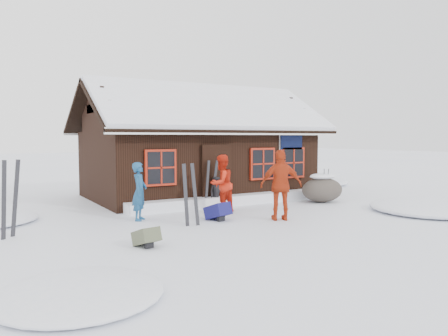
{
  "coord_description": "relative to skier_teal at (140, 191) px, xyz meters",
  "views": [
    {
      "loc": [
        -6.32,
        -10.27,
        2.29
      ],
      "look_at": [
        0.88,
        1.9,
        1.3
      ],
      "focal_mm": 35.0,
      "sensor_mm": 36.0,
      "label": 1
    }
  ],
  "objects": [
    {
      "name": "skier_teal",
      "position": [
        0.0,
        0.0,
        0.0
      ],
      "size": [
        0.65,
        0.7,
        1.61
      ],
      "primitive_type": "imported",
      "rotation": [
        0.0,
        0.0,
        0.96
      ],
      "color": "navy",
      "rests_on": "ground"
    },
    {
      "name": "skier_crouched",
      "position": [
        3.0,
        1.0,
        -0.3
      ],
      "size": [
        0.51,
        0.36,
        1.01
      ],
      "primitive_type": "imported",
      "rotation": [
        0.0,
        0.0,
        0.08
      ],
      "color": "black",
      "rests_on": "ground"
    },
    {
      "name": "ski_pair_mid",
      "position": [
        0.87,
        -1.42,
        -0.02
      ],
      "size": [
        0.51,
        0.11,
        1.68
      ],
      "rotation": [
        0.0,
        0.0,
        0.05
      ],
      "color": "black",
      "rests_on": "ground"
    },
    {
      "name": "ski_pair_right",
      "position": [
        2.79,
        1.0,
        -0.06
      ],
      "size": [
        0.54,
        0.13,
        1.59
      ],
      "rotation": [
        0.0,
        0.0,
        0.04
      ],
      "color": "black",
      "rests_on": "ground"
    },
    {
      "name": "backpack_olive",
      "position": [
        -0.89,
        -2.9,
        -0.66
      ],
      "size": [
        0.5,
        0.61,
        0.3
      ],
      "primitive_type": "cube",
      "rotation": [
        0.0,
        0.0,
        0.16
      ],
      "color": "#4B5039",
      "rests_on": "ground"
    },
    {
      "name": "ski_poles",
      "position": [
        6.74,
        -0.19,
        -0.22
      ],
      "size": [
        0.22,
        0.11,
        1.24
      ],
      "color": "black",
      "rests_on": "ground"
    },
    {
      "name": "skier_orange_right",
      "position": [
        3.37,
        -1.98,
        0.17
      ],
      "size": [
        1.24,
        0.94,
        1.96
      ],
      "primitive_type": "imported",
      "rotation": [
        0.0,
        0.0,
        2.68
      ],
      "color": "#AE2F11",
      "rests_on": "ground"
    },
    {
      "name": "ground",
      "position": [
        2.24,
        -1.2,
        -0.81
      ],
      "size": [
        120.0,
        120.0,
        0.0
      ],
      "primitive_type": "plane",
      "color": "white",
      "rests_on": "ground"
    },
    {
      "name": "mountain_hut",
      "position": [
        3.74,
        3.78,
        0.77
      ],
      "size": [
        8.9,
        6.09,
        4.42
      ],
      "color": "black",
      "rests_on": "ground"
    },
    {
      "name": "ski_pair_left",
      "position": [
        -3.26,
        -0.46,
        0.06
      ],
      "size": [
        0.48,
        0.33,
        1.84
      ],
      "rotation": [
        0.0,
        0.0,
        0.59
      ],
      "color": "black",
      "rests_on": "ground"
    },
    {
      "name": "snow_mounds",
      "position": [
        3.89,
        0.66,
        -0.81
      ],
      "size": [
        20.6,
        13.2,
        0.48
      ],
      "color": "white",
      "rests_on": "ground"
    },
    {
      "name": "backpack_blue",
      "position": [
        1.86,
        -1.1,
        -0.63
      ],
      "size": [
        0.61,
        0.73,
        0.35
      ],
      "primitive_type": "cube",
      "rotation": [
        0.0,
        0.0,
        0.21
      ],
      "color": "#131250",
      "rests_on": "ground"
    },
    {
      "name": "snow_drift",
      "position": [
        3.74,
        1.05,
        -0.63
      ],
      "size": [
        7.6,
        0.6,
        0.35
      ],
      "primitive_type": "cube",
      "color": "white",
      "rests_on": "ground"
    },
    {
      "name": "boulder",
      "position": [
        6.77,
        0.0,
        -0.34
      ],
      "size": [
        1.57,
        1.18,
        0.92
      ],
      "color": "#4F473F",
      "rests_on": "ground"
    },
    {
      "name": "skier_orange_left",
      "position": [
        2.59,
        -0.04,
        0.08
      ],
      "size": [
        1.02,
        0.89,
        1.77
      ],
      "primitive_type": "imported",
      "rotation": [
        0.0,
        0.0,
        3.43
      ],
      "color": "red",
      "rests_on": "ground"
    }
  ]
}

